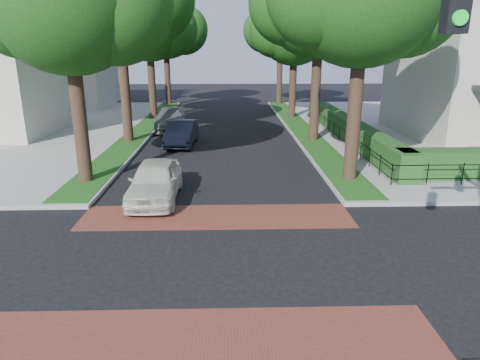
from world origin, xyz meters
name	(u,v)px	position (x,y,z in m)	size (l,w,h in m)	color
ground	(214,262)	(0.00, 0.00, 0.00)	(120.00, 120.00, 0.00)	black
crosswalk_far	(217,217)	(0.00, 3.20, 0.01)	(9.00, 2.20, 0.01)	brown
crosswalk_near	(209,342)	(0.00, -3.20, 0.01)	(9.00, 2.20, 0.01)	brown
grass_strip_ne	(300,127)	(5.40, 19.10, 0.16)	(1.60, 29.80, 0.02)	#154513
grass_strip_nw	(144,128)	(-5.40, 19.10, 0.16)	(1.60, 29.80, 0.02)	#154513
tree_right_far	(296,28)	(5.60, 24.22, 6.91)	(7.25, 6.23, 9.74)	black
tree_right_back	(282,28)	(5.60, 33.23, 7.27)	(7.50, 6.45, 10.20)	black
tree_left_far	(150,25)	(-5.40, 24.22, 7.12)	(7.00, 6.02, 9.86)	black
tree_left_back	(167,26)	(-5.40, 33.24, 7.41)	(7.75, 6.66, 10.44)	black
hedge_main_road	(350,130)	(7.70, 15.00, 0.75)	(1.00, 18.00, 1.20)	#17421B
fence_main_road	(337,132)	(6.90, 15.00, 0.60)	(0.06, 18.00, 0.90)	black
house_left_far	(58,53)	(-15.49, 31.99, 5.04)	(10.00, 9.00, 10.14)	beige
parked_car_front	(155,181)	(-2.30, 5.00, 0.73)	(1.73, 4.30, 1.46)	silver
parked_car_middle	(181,133)	(-2.30, 14.37, 0.70)	(1.48, 4.26, 1.40)	#212332
parked_car_rear	(171,119)	(-3.55, 19.39, 0.74)	(2.06, 5.08, 1.47)	slate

